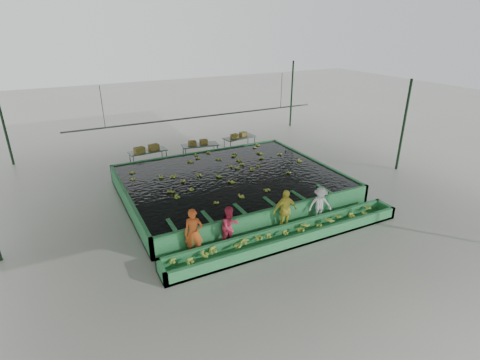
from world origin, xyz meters
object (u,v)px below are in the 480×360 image
worker_a (194,233)px  sorting_trough (289,236)px  packing_table_right (240,144)px  packing_table_left (149,159)px  worker_b (230,227)px  worker_c (285,211)px  box_stack_right (239,137)px  worker_d (320,205)px  box_stack_mid (198,144)px  flotation_tank (231,183)px  box_stack_left (147,151)px  packing_table_mid (200,152)px

worker_a → sorting_trough: bearing=10.1°
sorting_trough → packing_table_right: bearing=72.9°
packing_table_left → worker_b: bearing=-86.3°
worker_c → box_stack_right: size_ratio=1.52×
worker_c → worker_d: size_ratio=1.16×
worker_b → worker_c: worker_c is taller
worker_a → box_stack_right: (6.66, 9.68, 0.04)m
packing_table_right → box_stack_mid: 3.00m
flotation_tank → packing_table_right: bearing=59.1°
worker_c → packing_table_right: (2.92, 9.68, -0.41)m
worker_b → box_stack_left: worker_b is taller
worker_a → box_stack_mid: size_ratio=1.58×
worker_c → packing_table_right: 10.11m
sorting_trough → worker_d: (2.03, 0.80, 0.51)m
sorting_trough → packing_table_left: packing_table_left is taller
worker_c → flotation_tank: bearing=96.5°
box_stack_mid → box_stack_right: size_ratio=0.99×
box_stack_left → worker_b: bearing=-85.9°
packing_table_left → packing_table_mid: (3.07, -0.28, 0.00)m
worker_b → box_stack_right: bearing=46.3°
worker_d → packing_table_right: size_ratio=0.73×
flotation_tank → packing_table_mid: 4.99m
flotation_tank → packing_table_mid: packing_table_mid is taller
worker_c → box_stack_left: 9.96m
flotation_tank → packing_table_left: size_ratio=4.73×
worker_c → box_stack_mid: bearing=92.7°
worker_b → box_stack_mid: 9.65m
worker_a → packing_table_right: (6.71, 9.68, -0.43)m
worker_b → box_stack_mid: bearing=60.6°
worker_b → packing_table_left: size_ratio=0.76×
packing_table_mid → box_stack_right: bearing=8.2°
packing_table_mid → box_stack_mid: 0.50m
worker_c → worker_a: bearing=-177.4°
sorting_trough → packing_table_left: size_ratio=4.73×
packing_table_mid → sorting_trough: bearing=-92.1°
sorting_trough → box_stack_right: box_stack_right is taller
box_stack_left → packing_table_left: bearing=54.3°
packing_table_right → box_stack_mid: size_ratio=1.81×
flotation_tank → worker_b: bearing=-115.9°
box_stack_mid → packing_table_mid: bearing=-42.0°
box_stack_left → sorting_trough: bearing=-75.0°
worker_a → packing_table_left: 9.60m
worker_d → box_stack_right: (1.14, 9.68, 0.19)m
box_stack_left → box_stack_mid: box_stack_left is taller
worker_b → box_stack_left: (-0.67, 9.47, 0.16)m
worker_c → packing_table_right: size_ratio=0.85×
worker_a → packing_table_right: bearing=78.2°
box_stack_left → packing_table_right: bearing=1.9°
packing_table_right → box_stack_right: size_ratio=1.79×
sorting_trough → box_stack_left: size_ratio=7.00×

